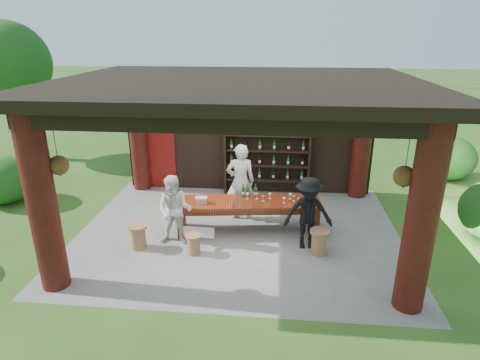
# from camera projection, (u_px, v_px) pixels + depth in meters

# --- Properties ---
(ground) EXTENTS (90.00, 90.00, 0.00)m
(ground) POSITION_uv_depth(u_px,v_px,m) (238.00, 232.00, 9.41)
(ground) COLOR #2D5119
(ground) RESTS_ON ground
(pavilion) EXTENTS (7.50, 6.00, 3.60)m
(pavilion) POSITION_uv_depth(u_px,v_px,m) (240.00, 139.00, 9.06)
(pavilion) COLOR slate
(pavilion) RESTS_ON ground
(wine_shelf) EXTENTS (2.40, 0.37, 2.12)m
(wine_shelf) POSITION_uv_depth(u_px,v_px,m) (267.00, 158.00, 11.27)
(wine_shelf) COLOR black
(wine_shelf) RESTS_ON ground
(tasting_table) EXTENTS (3.42, 1.27, 0.75)m
(tasting_table) POSITION_uv_depth(u_px,v_px,m) (248.00, 206.00, 9.27)
(tasting_table) COLOR #55180C
(tasting_table) RESTS_ON ground
(stool_near_left) EXTENTS (0.33, 0.33, 0.44)m
(stool_near_left) POSITION_uv_depth(u_px,v_px,m) (194.00, 244.00, 8.41)
(stool_near_left) COLOR brown
(stool_near_left) RESTS_ON ground
(stool_near_right) EXTENTS (0.41, 0.41, 0.54)m
(stool_near_right) POSITION_uv_depth(u_px,v_px,m) (319.00, 241.00, 8.40)
(stool_near_right) COLOR brown
(stool_near_right) RESTS_ON ground
(stool_far_left) EXTENTS (0.41, 0.41, 0.54)m
(stool_far_left) POSITION_uv_depth(u_px,v_px,m) (138.00, 236.00, 8.61)
(stool_far_left) COLOR brown
(stool_far_left) RESTS_ON ground
(host) EXTENTS (0.76, 0.56, 1.91)m
(host) POSITION_uv_depth(u_px,v_px,m) (240.00, 182.00, 9.82)
(host) COLOR silver
(host) RESTS_ON ground
(guest_woman) EXTENTS (0.77, 0.60, 1.58)m
(guest_woman) POSITION_uv_depth(u_px,v_px,m) (175.00, 211.00, 8.64)
(guest_woman) COLOR silver
(guest_woman) RESTS_ON ground
(guest_man) EXTENTS (1.09, 0.69, 1.61)m
(guest_man) POSITION_uv_depth(u_px,v_px,m) (308.00, 213.00, 8.48)
(guest_man) COLOR black
(guest_man) RESTS_ON ground
(table_bottles) EXTENTS (0.38, 0.09, 0.31)m
(table_bottles) POSITION_uv_depth(u_px,v_px,m) (249.00, 190.00, 9.44)
(table_bottles) COLOR #194C1E
(table_bottles) RESTS_ON tasting_table
(table_glasses) EXTENTS (1.25, 0.32, 0.15)m
(table_glasses) POSITION_uv_depth(u_px,v_px,m) (275.00, 198.00, 9.22)
(table_glasses) COLOR silver
(table_glasses) RESTS_ON tasting_table
(napkin_basket) EXTENTS (0.28, 0.21, 0.14)m
(napkin_basket) POSITION_uv_depth(u_px,v_px,m) (201.00, 200.00, 9.09)
(napkin_basket) COLOR #BF6672
(napkin_basket) RESTS_ON tasting_table
(shrubs) EXTENTS (14.25, 8.07, 1.36)m
(shrubs) POSITION_uv_depth(u_px,v_px,m) (314.00, 202.00, 9.68)
(shrubs) COLOR #194C14
(shrubs) RESTS_ON ground
(trees) EXTENTS (21.21, 10.99, 4.80)m
(trees) POSITION_uv_depth(u_px,v_px,m) (391.00, 77.00, 9.72)
(trees) COLOR #3F2819
(trees) RESTS_ON ground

